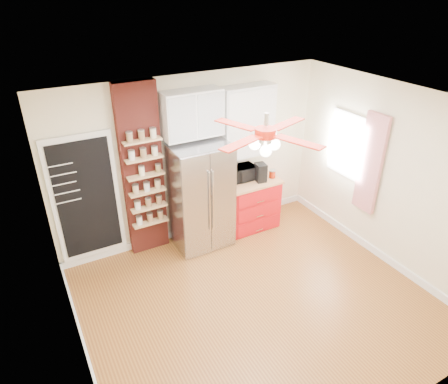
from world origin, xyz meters
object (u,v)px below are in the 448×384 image
red_cabinet (250,203)px  toaster_oven (242,173)px  fridge (200,196)px  coffee_maker (261,172)px  pantry_jar_oats (142,171)px  canister_left (272,174)px  ceiling_fan (266,133)px

red_cabinet → toaster_oven: toaster_oven is taller
fridge → coffee_maker: 1.11m
toaster_oven → pantry_jar_oats: size_ratio=3.19×
toaster_oven → canister_left: size_ratio=3.53×
red_cabinet → ceiling_fan: 2.75m
toaster_oven → canister_left: 0.52m
fridge → ceiling_fan: bearing=-88.2°
coffee_maker → canister_left: size_ratio=2.51×
fridge → toaster_oven: bearing=9.0°
fridge → toaster_oven: 0.88m
fridge → toaster_oven: size_ratio=4.01×
canister_left → pantry_jar_oats: 2.25m
fridge → pantry_jar_oats: 1.03m
canister_left → pantry_jar_oats: (-2.19, 0.19, 0.48)m
red_cabinet → canister_left: canister_left is taller
ceiling_fan → canister_left: (1.29, 1.59, -1.46)m
coffee_maker → pantry_jar_oats: (-1.94, 0.20, 0.39)m
coffee_maker → canister_left: (0.25, 0.01, -0.09)m
red_cabinet → canister_left: size_ratio=7.60×
fridge → coffee_maker: (1.09, -0.05, 0.18)m
fridge → coffee_maker: fridge is taller
ceiling_fan → red_cabinet: bearing=61.3°
canister_left → red_cabinet: bearing=165.7°
toaster_oven → canister_left: (0.49, -0.18, -0.06)m
red_cabinet → canister_left: bearing=-14.3°
canister_left → pantry_jar_oats: bearing=175.0°
ceiling_fan → canister_left: 2.51m
pantry_jar_oats → coffee_maker: bearing=-5.9°
fridge → red_cabinet: fridge is taller
coffee_maker → red_cabinet: bearing=149.0°
pantry_jar_oats → red_cabinet: bearing=-3.1°
red_cabinet → ceiling_fan: bearing=-118.7°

